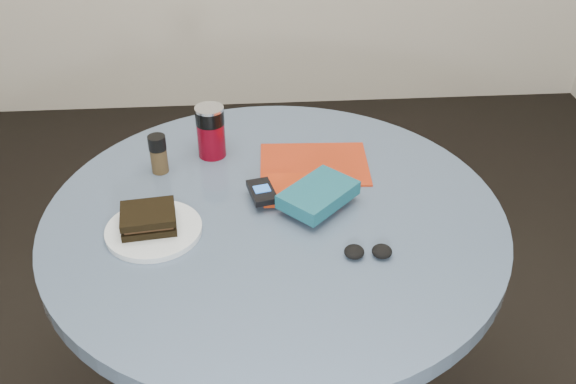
{
  "coord_description": "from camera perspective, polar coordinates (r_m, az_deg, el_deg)",
  "views": [
    {
      "loc": [
        -0.05,
        -1.12,
        1.58
      ],
      "look_at": [
        0.03,
        0.0,
        0.8
      ],
      "focal_mm": 40.0,
      "sensor_mm": 36.0,
      "label": 1
    }
  ],
  "objects": [
    {
      "name": "magazine",
      "position": [
        1.55,
        2.34,
        2.48
      ],
      "size": [
        0.27,
        0.21,
        0.0
      ],
      "primitive_type": "cube",
      "rotation": [
        0.0,
        0.0,
        -0.04
      ],
      "color": "#9F280E",
      "rests_on": "table"
    },
    {
      "name": "mp3_player",
      "position": [
        1.41,
        -2.34,
        0.03
      ],
      "size": [
        0.07,
        0.1,
        0.02
      ],
      "color": "black",
      "rests_on": "red_book"
    },
    {
      "name": "sandwich",
      "position": [
        1.35,
        -12.31,
        -2.32
      ],
      "size": [
        0.12,
        0.11,
        0.04
      ],
      "color": "black",
      "rests_on": "plate"
    },
    {
      "name": "pepper_grinder",
      "position": [
        1.53,
        -11.45,
        3.36
      ],
      "size": [
        0.04,
        0.04,
        0.1
      ],
      "color": "#3F311B",
      "rests_on": "table"
    },
    {
      "name": "soda_can",
      "position": [
        1.57,
        -6.87,
        5.36
      ],
      "size": [
        0.09,
        0.09,
        0.13
      ],
      "color": "maroon",
      "rests_on": "table"
    },
    {
      "name": "plate",
      "position": [
        1.36,
        -11.84,
        -3.33
      ],
      "size": [
        0.22,
        0.22,
        0.01
      ],
      "primitive_type": "cylinder",
      "rotation": [
        0.0,
        0.0,
        -0.1
      ],
      "color": "silver",
      "rests_on": "table"
    },
    {
      "name": "red_book",
      "position": [
        1.44,
        1.26,
        0.23
      ],
      "size": [
        0.18,
        0.12,
        0.01
      ],
      "primitive_type": "cube",
      "rotation": [
        0.0,
        0.0,
        -0.03
      ],
      "color": "#A82B0D",
      "rests_on": "magazine"
    },
    {
      "name": "table",
      "position": [
        1.5,
        -1.15,
        -6.77
      ],
      "size": [
        1.0,
        1.0,
        0.75
      ],
      "color": "black",
      "rests_on": "ground"
    },
    {
      "name": "novel",
      "position": [
        1.39,
        2.72,
        -0.23
      ],
      "size": [
        0.19,
        0.19,
        0.03
      ],
      "primitive_type": "cube",
      "rotation": [
        0.0,
        0.0,
        0.78
      ],
      "color": "#134C5D",
      "rests_on": "red_book"
    },
    {
      "name": "headphones",
      "position": [
        1.28,
        7.13,
        -5.28
      ],
      "size": [
        0.1,
        0.05,
        0.02
      ],
      "color": "black",
      "rests_on": "table"
    }
  ]
}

